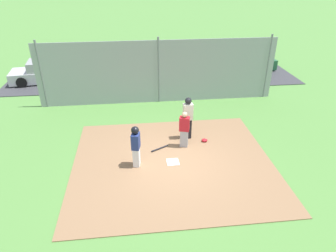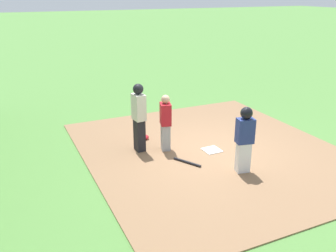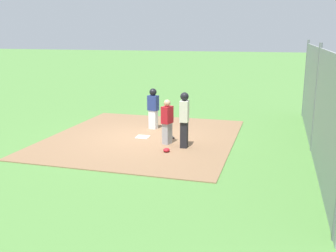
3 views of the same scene
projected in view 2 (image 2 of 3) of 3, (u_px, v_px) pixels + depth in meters
ground_plane at (212, 151)px, 9.61m from camera, size 140.00×140.00×0.00m
dirt_infield at (212, 151)px, 9.61m from camera, size 7.20×6.40×0.03m
home_plate at (212, 150)px, 9.60m from camera, size 0.45×0.45×0.02m
catcher at (166, 122)px, 9.40m from camera, size 0.44×0.36×1.49m
umpire at (139, 116)px, 9.29m from camera, size 0.40×0.29×1.79m
runner at (245, 136)px, 8.19m from camera, size 0.33×0.43×1.57m
baseball_bat at (187, 162)px, 8.88m from camera, size 0.70×0.43×0.06m
catcher_mask at (145, 137)px, 10.31m from camera, size 0.24×0.20×0.12m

